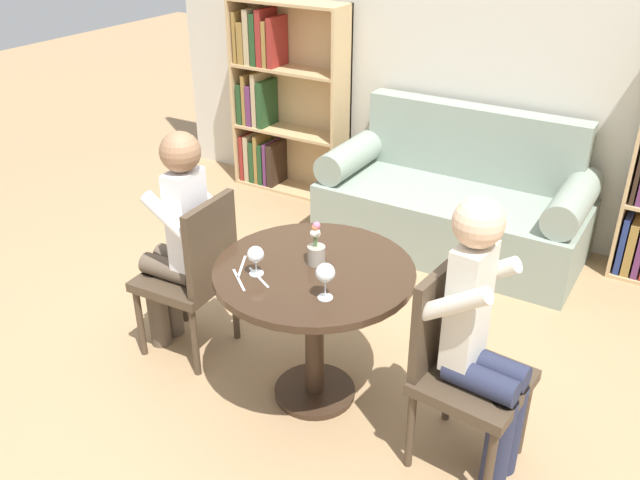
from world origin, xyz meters
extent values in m
plane|color=tan|center=(0.00, 0.00, 0.00)|extent=(16.00, 16.00, 0.00)
cube|color=beige|center=(0.00, 2.24, 1.35)|extent=(5.20, 0.05, 2.70)
cylinder|color=#382619|center=(0.00, 0.00, 0.70)|extent=(0.91, 0.91, 0.03)
cylinder|color=#382619|center=(0.00, 0.00, 0.36)|extent=(0.09, 0.09, 0.65)
cylinder|color=#382619|center=(0.00, 0.00, 0.01)|extent=(0.40, 0.40, 0.03)
cube|color=gray|center=(0.00, 1.76, 0.21)|extent=(1.74, 0.80, 0.42)
cube|color=gray|center=(0.00, 2.08, 0.67)|extent=(1.52, 0.16, 0.50)
cylinder|color=gray|center=(-0.76, 1.76, 0.53)|extent=(0.22, 0.72, 0.22)
cylinder|color=gray|center=(0.76, 1.76, 0.53)|extent=(0.22, 0.72, 0.22)
cube|color=tan|center=(-1.48, 2.18, 0.74)|extent=(0.94, 0.02, 1.48)
cube|color=tan|center=(-1.94, 2.05, 0.74)|extent=(0.02, 0.28, 1.48)
cube|color=tan|center=(-1.02, 2.05, 0.74)|extent=(0.02, 0.28, 1.48)
cube|color=tan|center=(-1.48, 2.05, 0.01)|extent=(0.90, 0.28, 0.02)
cube|color=tan|center=(-1.48, 2.05, 0.50)|extent=(0.90, 0.28, 0.02)
cube|color=tan|center=(-1.48, 2.05, 0.99)|extent=(0.90, 0.28, 0.02)
cube|color=tan|center=(-1.48, 2.05, 1.47)|extent=(0.90, 0.28, 0.02)
cube|color=maroon|center=(-1.90, 2.05, 0.21)|extent=(0.03, 0.23, 0.38)
cube|color=tan|center=(-1.85, 2.05, 0.21)|extent=(0.04, 0.23, 0.39)
cube|color=#234723|center=(-1.80, 2.05, 0.20)|extent=(0.04, 0.23, 0.35)
cube|color=olive|center=(-1.76, 2.05, 0.23)|extent=(0.03, 0.23, 0.41)
cube|color=#234723|center=(-1.72, 2.05, 0.19)|extent=(0.04, 0.23, 0.34)
cube|color=#602D5B|center=(-1.67, 2.05, 0.20)|extent=(0.03, 0.23, 0.35)
cube|color=#332319|center=(-1.62, 2.05, 0.20)|extent=(0.05, 0.23, 0.35)
cube|color=#234723|center=(-1.89, 2.05, 0.67)|extent=(0.04, 0.23, 0.32)
cube|color=olive|center=(-1.85, 2.05, 0.71)|extent=(0.03, 0.23, 0.40)
cube|color=#602D5B|center=(-1.80, 2.05, 0.67)|extent=(0.05, 0.23, 0.32)
cube|color=tan|center=(-1.75, 2.05, 0.72)|extent=(0.04, 0.23, 0.42)
cube|color=#234723|center=(-1.69, 2.05, 0.69)|extent=(0.05, 0.23, 0.36)
cube|color=olive|center=(-1.90, 2.05, 1.19)|extent=(0.03, 0.23, 0.39)
cube|color=olive|center=(-1.85, 2.05, 1.15)|extent=(0.05, 0.23, 0.31)
cube|color=tan|center=(-1.79, 2.05, 1.20)|extent=(0.05, 0.23, 0.41)
cube|color=#234723|center=(-1.73, 2.05, 1.19)|extent=(0.05, 0.23, 0.39)
cube|color=maroon|center=(-1.68, 2.05, 1.21)|extent=(0.05, 0.23, 0.42)
cube|color=olive|center=(-1.63, 2.05, 1.17)|extent=(0.03, 0.23, 0.34)
cube|color=maroon|center=(-1.58, 2.05, 1.18)|extent=(0.04, 0.23, 0.37)
cube|color=tan|center=(1.02, 2.05, 0.74)|extent=(0.02, 0.28, 1.48)
cube|color=navy|center=(1.07, 2.05, 0.22)|extent=(0.03, 0.23, 0.39)
cube|color=olive|center=(1.12, 2.05, 0.20)|extent=(0.05, 0.23, 0.36)
cylinder|color=#473828|center=(-0.97, 0.16, 0.20)|extent=(0.04, 0.04, 0.40)
cylinder|color=#473828|center=(-0.95, -0.20, 0.20)|extent=(0.04, 0.04, 0.40)
cylinder|color=#473828|center=(-0.61, 0.17, 0.20)|extent=(0.04, 0.04, 0.40)
cylinder|color=#473828|center=(-0.60, -0.18, 0.20)|extent=(0.04, 0.04, 0.40)
cube|color=#473828|center=(-0.78, -0.01, 0.42)|extent=(0.44, 0.44, 0.05)
cube|color=#473828|center=(-0.59, 0.00, 0.68)|extent=(0.06, 0.38, 0.45)
cylinder|color=#473828|center=(0.94, -0.22, 0.20)|extent=(0.04, 0.04, 0.40)
cylinder|color=#473828|center=(0.98, 0.14, 0.20)|extent=(0.04, 0.04, 0.40)
cylinder|color=#473828|center=(0.59, -0.19, 0.20)|extent=(0.04, 0.04, 0.40)
cylinder|color=#473828|center=(0.62, 0.17, 0.20)|extent=(0.04, 0.04, 0.40)
cube|color=#473828|center=(0.78, -0.02, 0.42)|extent=(0.46, 0.46, 0.05)
cube|color=#473828|center=(0.59, -0.01, 0.68)|extent=(0.07, 0.38, 0.45)
cylinder|color=brown|center=(-0.95, 0.03, 0.23)|extent=(0.11, 0.11, 0.45)
cylinder|color=brown|center=(-0.94, -0.08, 0.23)|extent=(0.11, 0.11, 0.45)
cylinder|color=brown|center=(-0.84, 0.04, 0.50)|extent=(0.31, 0.13, 0.11)
cylinder|color=brown|center=(-0.83, -0.07, 0.50)|extent=(0.31, 0.13, 0.11)
cube|color=white|center=(-0.72, -0.01, 0.77)|extent=(0.13, 0.21, 0.53)
cylinder|color=white|center=(-0.73, 0.12, 0.85)|extent=(0.29, 0.08, 0.23)
cylinder|color=white|center=(-0.72, -0.15, 0.85)|extent=(0.29, 0.08, 0.23)
sphere|color=#936B4C|center=(-0.72, -0.01, 1.13)|extent=(0.20, 0.20, 0.20)
cylinder|color=#282D47|center=(0.94, -0.10, 0.23)|extent=(0.11, 0.11, 0.45)
cylinder|color=#282D47|center=(0.95, 0.01, 0.23)|extent=(0.11, 0.11, 0.45)
cylinder|color=#282D47|center=(0.83, -0.09, 0.50)|extent=(0.31, 0.14, 0.11)
cylinder|color=#282D47|center=(0.84, 0.02, 0.50)|extent=(0.31, 0.14, 0.11)
cube|color=silver|center=(0.72, -0.02, 0.78)|extent=(0.14, 0.21, 0.54)
cylinder|color=silver|center=(0.71, -0.16, 0.86)|extent=(0.29, 0.10, 0.23)
cylinder|color=silver|center=(0.74, 0.11, 0.86)|extent=(0.29, 0.10, 0.23)
sphere|color=beige|center=(0.72, -0.02, 1.15)|extent=(0.20, 0.20, 0.20)
cylinder|color=white|center=(-0.19, -0.17, 0.72)|extent=(0.06, 0.06, 0.00)
cylinder|color=white|center=(-0.19, -0.17, 0.76)|extent=(0.01, 0.01, 0.06)
sphere|color=white|center=(-0.19, -0.17, 0.82)|extent=(0.07, 0.07, 0.07)
sphere|color=beige|center=(-0.19, -0.17, 0.81)|extent=(0.05, 0.05, 0.05)
cylinder|color=white|center=(0.17, -0.18, 0.72)|extent=(0.06, 0.06, 0.00)
cylinder|color=white|center=(0.17, -0.18, 0.77)|extent=(0.01, 0.01, 0.08)
sphere|color=white|center=(0.17, -0.18, 0.84)|extent=(0.08, 0.08, 0.08)
sphere|color=maroon|center=(0.17, -0.18, 0.83)|extent=(0.06, 0.06, 0.06)
cylinder|color=#9E9384|center=(-0.01, 0.04, 0.76)|extent=(0.08, 0.08, 0.09)
cylinder|color=#4C7A42|center=(-0.01, 0.04, 0.86)|extent=(0.00, 0.01, 0.10)
sphere|color=#D16684|center=(-0.01, 0.04, 0.91)|extent=(0.04, 0.04, 0.04)
cylinder|color=#4C7A42|center=(-0.01, 0.04, 0.84)|extent=(0.01, 0.01, 0.07)
sphere|color=silver|center=(-0.01, 0.04, 0.88)|extent=(0.04, 0.04, 0.04)
cylinder|color=#4C7A42|center=(-0.02, 0.05, 0.84)|extent=(0.01, 0.01, 0.06)
sphere|color=silver|center=(-0.02, 0.05, 0.87)|extent=(0.04, 0.04, 0.04)
cylinder|color=#4C7A42|center=(-0.02, 0.04, 0.85)|extent=(0.00, 0.01, 0.10)
sphere|color=#E07F4C|center=(-0.02, 0.04, 0.90)|extent=(0.04, 0.04, 0.04)
cylinder|color=#4C7A42|center=(-0.02, 0.03, 0.84)|extent=(0.00, 0.01, 0.07)
sphere|color=silver|center=(-0.02, 0.03, 0.88)|extent=(0.04, 0.04, 0.04)
cube|color=silver|center=(-0.23, -0.26, 0.72)|extent=(0.16, 0.13, 0.00)
cube|color=silver|center=(-0.29, -0.16, 0.72)|extent=(0.10, 0.17, 0.00)
cube|color=silver|center=(-0.16, -0.19, 0.72)|extent=(0.17, 0.10, 0.00)
camera|label=1|loc=(1.37, -2.22, 2.25)|focal=38.00mm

